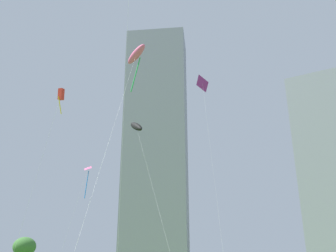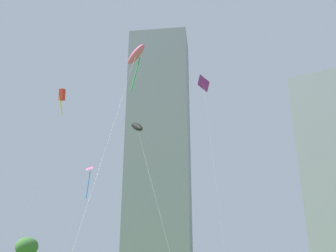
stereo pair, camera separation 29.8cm
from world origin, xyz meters
name	(u,v)px [view 1 (the left image)]	position (x,y,z in m)	size (l,w,h in m)	color
kite_flying_0	(136,127)	(-3.58, 17.27, 15.46)	(7.96, 6.90, 16.63)	silver
kite_flying_1	(87,174)	(-16.00, 28.18, 14.08)	(2.91, 2.88, 15.27)	silver
kite_flying_3	(203,85)	(0.19, 30.76, 26.20)	(3.57, 4.78, 27.03)	silver
kite_flying_4	(136,55)	(-0.88, 11.06, 19.75)	(3.44, 12.26, 20.65)	silver
kite_flying_7	(61,95)	(-12.98, 16.74, 20.32)	(2.96, 2.10, 21.19)	silver
park_tree_0	(24,247)	(-28.34, 32.05, 4.83)	(3.34, 3.34, 6.25)	brown
distant_highrise_1	(156,143)	(-40.89, 114.95, 48.57)	(24.26, 17.08, 97.14)	gray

